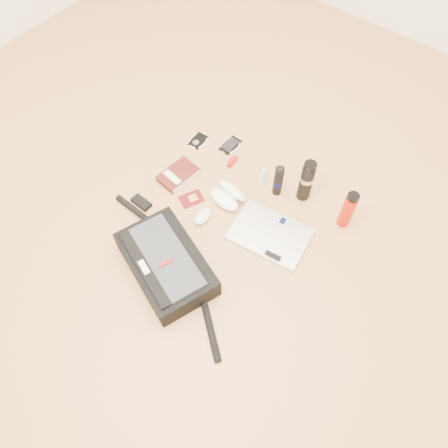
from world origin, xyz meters
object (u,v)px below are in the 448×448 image
object	(u,v)px
book	(178,175)
thermos_black	(306,181)
thermos_red	(348,210)
messenger_bag	(166,263)
laptop	(270,235)

from	to	relation	value
book	thermos_black	distance (m)	0.66
thermos_red	messenger_bag	bearing A→B (deg)	-124.79
thermos_black	thermos_red	bearing A→B (deg)	-3.53
book	thermos_red	bearing A→B (deg)	25.33
laptop	thermos_black	world-z (taller)	thermos_black
laptop	book	world-z (taller)	book
messenger_bag	thermos_black	xyz separation A→B (m)	(0.26, 0.74, 0.07)
messenger_bag	book	xyz separation A→B (m)	(-0.32, 0.44, -0.04)
thermos_red	book	bearing A→B (deg)	-160.64
messenger_bag	book	bearing A→B (deg)	145.50
messenger_bag	laptop	size ratio (longest dim) A/B	2.33
thermos_red	thermos_black	bearing A→B (deg)	176.47
book	thermos_black	xyz separation A→B (m)	(0.58, 0.30, 0.11)
laptop	thermos_red	xyz separation A→B (m)	(0.23, 0.28, 0.10)
messenger_bag	thermos_red	xyz separation A→B (m)	(0.50, 0.72, 0.05)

